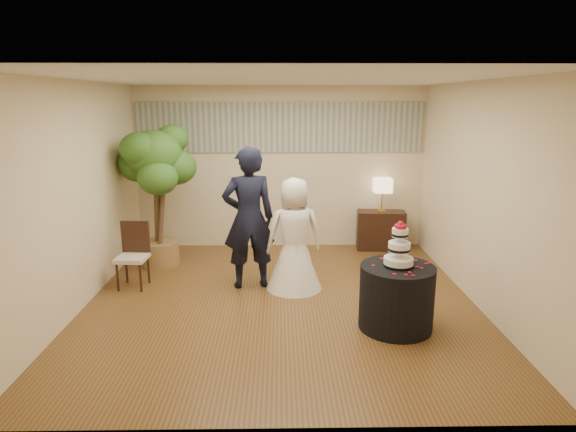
{
  "coord_description": "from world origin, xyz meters",
  "views": [
    {
      "loc": [
        -0.0,
        -5.84,
        2.56
      ],
      "look_at": [
        0.1,
        0.4,
        1.05
      ],
      "focal_mm": 30.0,
      "sensor_mm": 36.0,
      "label": 1
    }
  ],
  "objects_px": {
    "groom": "(249,218)",
    "cake_table": "(396,297)",
    "bride": "(294,234)",
    "ficus_tree": "(156,196)",
    "side_chair": "(132,256)",
    "table_lamp": "(382,195)",
    "console": "(381,230)",
    "wedding_cake": "(399,244)"
  },
  "relations": [
    {
      "from": "groom",
      "to": "cake_table",
      "type": "bearing_deg",
      "value": 131.69
    },
    {
      "from": "cake_table",
      "to": "side_chair",
      "type": "bearing_deg",
      "value": 159.24
    },
    {
      "from": "wedding_cake",
      "to": "ficus_tree",
      "type": "distance_m",
      "value": 3.93
    },
    {
      "from": "bride",
      "to": "cake_table",
      "type": "relative_size",
      "value": 1.86
    },
    {
      "from": "groom",
      "to": "side_chair",
      "type": "bearing_deg",
      "value": -11.15
    },
    {
      "from": "groom",
      "to": "bride",
      "type": "bearing_deg",
      "value": 160.8
    },
    {
      "from": "bride",
      "to": "wedding_cake",
      "type": "distance_m",
      "value": 1.68
    },
    {
      "from": "wedding_cake",
      "to": "cake_table",
      "type": "bearing_deg",
      "value": 0.0
    },
    {
      "from": "bride",
      "to": "ficus_tree",
      "type": "height_order",
      "value": "ficus_tree"
    },
    {
      "from": "table_lamp",
      "to": "ficus_tree",
      "type": "bearing_deg",
      "value": -168.23
    },
    {
      "from": "bride",
      "to": "console",
      "type": "bearing_deg",
      "value": -141.54
    },
    {
      "from": "console",
      "to": "ficus_tree",
      "type": "height_order",
      "value": "ficus_tree"
    },
    {
      "from": "bride",
      "to": "side_chair",
      "type": "bearing_deg",
      "value": -11.73
    },
    {
      "from": "cake_table",
      "to": "ficus_tree",
      "type": "xyz_separation_m",
      "value": [
        -3.24,
        2.23,
        0.75
      ]
    },
    {
      "from": "groom",
      "to": "bride",
      "type": "relative_size",
      "value": 1.26
    },
    {
      "from": "groom",
      "to": "bride",
      "type": "xyz_separation_m",
      "value": [
        0.62,
        -0.08,
        -0.2
      ]
    },
    {
      "from": "bride",
      "to": "ficus_tree",
      "type": "relative_size",
      "value": 0.7
    },
    {
      "from": "cake_table",
      "to": "side_chair",
      "type": "height_order",
      "value": "side_chair"
    },
    {
      "from": "table_lamp",
      "to": "side_chair",
      "type": "relative_size",
      "value": 0.64
    },
    {
      "from": "groom",
      "to": "side_chair",
      "type": "distance_m",
      "value": 1.71
    },
    {
      "from": "groom",
      "to": "cake_table",
      "type": "distance_m",
      "value": 2.27
    },
    {
      "from": "groom",
      "to": "bride",
      "type": "height_order",
      "value": "groom"
    },
    {
      "from": "groom",
      "to": "table_lamp",
      "type": "relative_size",
      "value": 3.4
    },
    {
      "from": "ficus_tree",
      "to": "groom",
      "type": "bearing_deg",
      "value": -32.18
    },
    {
      "from": "ficus_tree",
      "to": "console",
      "type": "bearing_deg",
      "value": 11.77
    },
    {
      "from": "bride",
      "to": "side_chair",
      "type": "height_order",
      "value": "bride"
    },
    {
      "from": "cake_table",
      "to": "wedding_cake",
      "type": "xyz_separation_m",
      "value": [
        0.0,
        0.0,
        0.63
      ]
    },
    {
      "from": "table_lamp",
      "to": "cake_table",
      "type": "bearing_deg",
      "value": -98.24
    },
    {
      "from": "cake_table",
      "to": "groom",
      "type": "bearing_deg",
      "value": 143.48
    },
    {
      "from": "ficus_tree",
      "to": "side_chair",
      "type": "distance_m",
      "value": 1.17
    },
    {
      "from": "wedding_cake",
      "to": "table_lamp",
      "type": "distance_m",
      "value": 3.03
    },
    {
      "from": "table_lamp",
      "to": "wedding_cake",
      "type": "bearing_deg",
      "value": -98.24
    },
    {
      "from": "bride",
      "to": "wedding_cake",
      "type": "xyz_separation_m",
      "value": [
        1.13,
        -1.22,
        0.22
      ]
    },
    {
      "from": "console",
      "to": "table_lamp",
      "type": "relative_size",
      "value": 1.41
    },
    {
      "from": "bride",
      "to": "side_chair",
      "type": "relative_size",
      "value": 1.72
    },
    {
      "from": "bride",
      "to": "cake_table",
      "type": "distance_m",
      "value": 1.71
    },
    {
      "from": "groom",
      "to": "ficus_tree",
      "type": "relative_size",
      "value": 0.88
    },
    {
      "from": "wedding_cake",
      "to": "table_lamp",
      "type": "height_order",
      "value": "wedding_cake"
    },
    {
      "from": "cake_table",
      "to": "console",
      "type": "relative_size",
      "value": 1.03
    },
    {
      "from": "groom",
      "to": "cake_table",
      "type": "xyz_separation_m",
      "value": [
        1.76,
        -1.3,
        -0.61
      ]
    },
    {
      "from": "console",
      "to": "side_chair",
      "type": "bearing_deg",
      "value": -150.4
    },
    {
      "from": "table_lamp",
      "to": "ficus_tree",
      "type": "distance_m",
      "value": 3.75
    }
  ]
}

